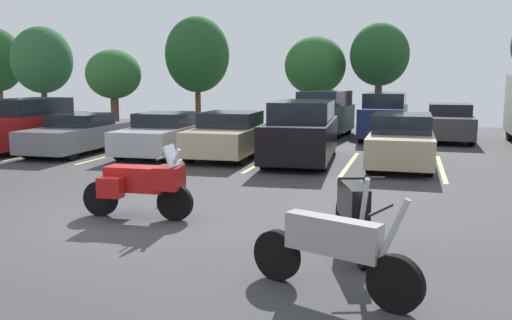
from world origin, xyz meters
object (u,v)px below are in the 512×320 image
Objects in this scene: car_far_charcoal at (449,123)px; car_tan at (401,141)px; car_black at (302,132)px; car_grey at (77,134)px; car_far_green at (323,114)px; motorcycle_touring at (141,183)px; motorcycle_second at (353,212)px; car_far_navy at (384,116)px; car_red at (28,124)px; motorcycle_third at (333,250)px; car_champagne at (229,135)px; car_silver at (162,134)px.

car_tan is at bearing -103.99° from car_far_charcoal.
car_grey is at bearing -177.22° from car_black.
car_far_green is (-0.47, 7.10, 0.08)m from car_black.
car_grey is (-6.31, 7.19, -0.00)m from motorcycle_touring.
car_far_navy reaches higher than motorcycle_second.
car_grey is at bearing -8.15° from car_red.
car_far_navy is (2.13, 7.14, 0.06)m from car_black.
car_far_green is 2.60m from car_far_navy.
car_far_green is (0.98, 14.67, 0.34)m from motorcycle_touring.
car_far_green reaches higher than motorcycle_third.
car_grey is at bearing -149.08° from car_far_charcoal.
car_far_charcoal reaches higher than car_champagne.
car_far_navy is (4.56, 6.97, 0.26)m from car_champagne.
motorcycle_touring is at bearing -103.67° from car_far_navy.
motorcycle_touring is at bearing 146.83° from motorcycle_third.
car_black is at bearing -1.92° from car_silver.
motorcycle_second is at bearing -93.49° from car_tan.
car_silver is at bearing 125.16° from motorcycle_third.
car_champagne is 5.41m from car_tan.
car_silver is 7.79m from car_tan.
car_grey is 0.93× the size of car_far_navy.
car_tan is 7.15m from car_far_navy.
car_silver is 0.89× the size of car_far_green.
motorcycle_second is 8.46m from car_tan.
car_black is (1.45, 7.57, 0.26)m from motorcycle_touring.
car_far_navy is (3.58, 14.71, 0.32)m from motorcycle_touring.
car_black reaches higher than car_tan.
car_far_navy reaches higher than car_silver.
motorcycle_second is at bearing 88.50° from motorcycle_third.
motorcycle_second is 15.55m from car_far_navy.
car_red is (-12.47, 8.34, 0.31)m from motorcycle_second.
motorcycle_second is 0.42× the size of car_red.
motorcycle_third is at bearing -64.74° from car_champagne.
car_far_navy is at bearing 179.19° from car_far_charcoal.
motorcycle_third is at bearing -97.67° from car_far_charcoal.
motorcycle_touring reaches higher than motorcycle_third.
car_far_charcoal is at bearing 82.33° from motorcycle_third.
car_far_charcoal is at bearing 36.04° from car_silver.
car_black reaches higher than car_champagne.
motorcycle_touring is 0.48× the size of car_far_charcoal.
motorcycle_third is 0.48× the size of car_grey.
car_far_green reaches higher than car_black.
motorcycle_second is at bearing -38.11° from car_grey.
car_black is at bearing 2.78° from car_grey.
motorcycle_third is 0.44× the size of car_far_navy.
car_silver is at bearing 113.48° from motorcycle_touring.
car_red is at bearing 138.71° from motorcycle_touring.
car_far_charcoal is at bearing -0.81° from car_far_navy.
car_far_green reaches higher than motorcycle_touring.
car_red reaches higher than car_champagne.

